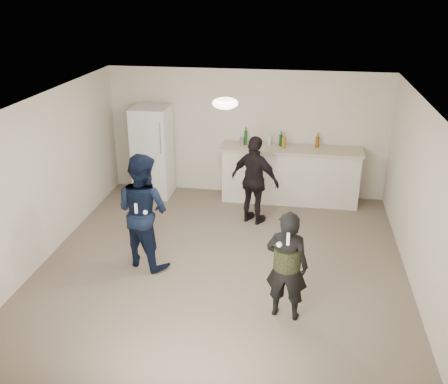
# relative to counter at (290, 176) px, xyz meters

# --- Properties ---
(floor) EXTENTS (6.00, 6.00, 0.00)m
(floor) POSITION_rel_counter_xyz_m (-0.91, -2.67, -0.53)
(floor) COLOR #6B5B4C
(floor) RESTS_ON ground
(ceiling) EXTENTS (6.00, 6.00, 0.00)m
(ceiling) POSITION_rel_counter_xyz_m (-0.91, -2.67, 1.98)
(ceiling) COLOR silver
(ceiling) RESTS_ON wall_back
(wall_back) EXTENTS (6.00, 0.00, 6.00)m
(wall_back) POSITION_rel_counter_xyz_m (-0.91, 0.33, 0.72)
(wall_back) COLOR beige
(wall_back) RESTS_ON floor
(wall_front) EXTENTS (6.00, 0.00, 6.00)m
(wall_front) POSITION_rel_counter_xyz_m (-0.91, -5.67, 0.72)
(wall_front) COLOR beige
(wall_front) RESTS_ON floor
(wall_left) EXTENTS (0.00, 6.00, 6.00)m
(wall_left) POSITION_rel_counter_xyz_m (-3.66, -2.67, 0.72)
(wall_left) COLOR beige
(wall_left) RESTS_ON floor
(wall_right) EXTENTS (0.00, 6.00, 6.00)m
(wall_right) POSITION_rel_counter_xyz_m (1.84, -2.67, 0.72)
(wall_right) COLOR beige
(wall_right) RESTS_ON floor
(counter) EXTENTS (2.60, 0.56, 1.05)m
(counter) POSITION_rel_counter_xyz_m (0.00, 0.00, 0.00)
(counter) COLOR silver
(counter) RESTS_ON floor
(counter_top) EXTENTS (2.68, 0.64, 0.04)m
(counter_top) POSITION_rel_counter_xyz_m (0.00, 0.00, 0.55)
(counter_top) COLOR #C2B096
(counter_top) RESTS_ON counter
(fridge) EXTENTS (0.70, 0.70, 1.80)m
(fridge) POSITION_rel_counter_xyz_m (-2.73, -0.07, 0.38)
(fridge) COLOR white
(fridge) RESTS_ON floor
(fridge_handle) EXTENTS (0.02, 0.02, 0.60)m
(fridge_handle) POSITION_rel_counter_xyz_m (-2.45, -0.44, 0.78)
(fridge_handle) COLOR silver
(fridge_handle) RESTS_ON fridge
(ceiling_dome) EXTENTS (0.36, 0.36, 0.16)m
(ceiling_dome) POSITION_rel_counter_xyz_m (-0.91, -2.37, 1.93)
(ceiling_dome) COLOR white
(ceiling_dome) RESTS_ON ceiling
(shaker) EXTENTS (0.08, 0.08, 0.17)m
(shaker) POSITION_rel_counter_xyz_m (-0.95, 0.03, 0.65)
(shaker) COLOR #AAAAAE
(shaker) RESTS_ON counter_top
(man) EXTENTS (1.06, 0.96, 1.77)m
(man) POSITION_rel_counter_xyz_m (-2.08, -2.74, 0.36)
(man) COLOR #0D1C3A
(man) RESTS_ON floor
(woman) EXTENTS (0.59, 0.44, 1.48)m
(woman) POSITION_rel_counter_xyz_m (0.09, -3.73, 0.22)
(woman) COLOR black
(woman) RESTS_ON floor
(camo_shorts) EXTENTS (0.34, 0.34, 0.28)m
(camo_shorts) POSITION_rel_counter_xyz_m (0.09, -3.73, 0.32)
(camo_shorts) COLOR #293417
(camo_shorts) RESTS_ON woman
(spectator) EXTENTS (1.01, 0.75, 1.60)m
(spectator) POSITION_rel_counter_xyz_m (-0.59, -1.05, 0.27)
(spectator) COLOR black
(spectator) RESTS_ON floor
(remote_man) EXTENTS (0.04, 0.04, 0.15)m
(remote_man) POSITION_rel_counter_xyz_m (-2.08, -3.02, 0.53)
(remote_man) COLOR white
(remote_man) RESTS_ON man
(nunchuk_man) EXTENTS (0.07, 0.07, 0.07)m
(nunchuk_man) POSITION_rel_counter_xyz_m (-1.96, -2.99, 0.45)
(nunchuk_man) COLOR silver
(nunchuk_man) RESTS_ON man
(remote_woman) EXTENTS (0.04, 0.04, 0.15)m
(remote_woman) POSITION_rel_counter_xyz_m (0.09, -3.98, 0.72)
(remote_woman) COLOR white
(remote_woman) RESTS_ON woman
(nunchuk_woman) EXTENTS (0.07, 0.07, 0.07)m
(nunchuk_woman) POSITION_rel_counter_xyz_m (-0.01, -3.95, 0.62)
(nunchuk_woman) COLOR white
(nunchuk_woman) RESTS_ON woman
(bottle_cluster) EXTENTS (1.44, 0.26, 0.29)m
(bottle_cluster) POSITION_rel_counter_xyz_m (-0.21, 0.08, 0.68)
(bottle_cluster) COLOR brown
(bottle_cluster) RESTS_ON counter_top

